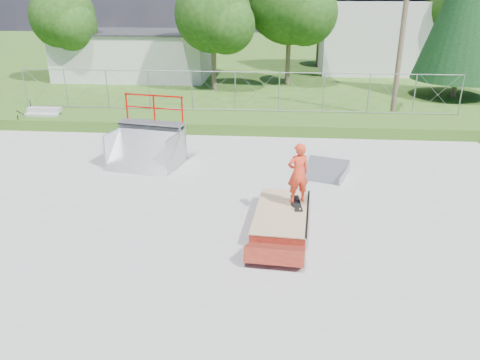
% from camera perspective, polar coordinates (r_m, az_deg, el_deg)
% --- Properties ---
extents(ground, '(120.00, 120.00, 0.00)m').
position_cam_1_polar(ground, '(12.28, -5.19, -5.53)').
color(ground, '#2C5117').
rests_on(ground, ground).
extents(concrete_pad, '(20.00, 16.00, 0.04)m').
position_cam_1_polar(concrete_pad, '(12.27, -5.19, -5.45)').
color(concrete_pad, '#9A9A97').
rests_on(concrete_pad, ground).
extents(grass_berm, '(24.00, 3.00, 0.50)m').
position_cam_1_polar(grass_berm, '(21.01, -0.85, 7.13)').
color(grass_berm, '#2C5117').
rests_on(grass_berm, ground).
extents(grind_box, '(1.55, 2.87, 0.41)m').
position_cam_1_polar(grind_box, '(12.21, 5.09, -4.61)').
color(grind_box, maroon).
rests_on(grind_box, concrete_pad).
extents(quarter_pipe, '(2.63, 2.35, 2.30)m').
position_cam_1_polar(quarter_pipe, '(16.27, -11.68, 5.49)').
color(quarter_pipe, '#999CA0').
rests_on(quarter_pipe, concrete_pad).
extents(flat_bank_ramp, '(1.75, 1.81, 0.42)m').
position_cam_1_polar(flat_bank_ramp, '(15.52, 10.25, 1.10)').
color(flat_bank_ramp, '#999CA0').
rests_on(flat_bank_ramp, concrete_pad).
extents(skateboard, '(0.32, 0.82, 0.13)m').
position_cam_1_polar(skateboard, '(12.43, 6.91, -2.90)').
color(skateboard, black).
rests_on(skateboard, grind_box).
extents(skater, '(0.68, 0.56, 1.60)m').
position_cam_1_polar(skater, '(12.12, 7.08, 0.52)').
color(skater, red).
rests_on(skater, grind_box).
extents(concrete_stairs, '(1.50, 1.60, 0.80)m').
position_cam_1_polar(concrete_stairs, '(22.69, -23.12, 6.88)').
color(concrete_stairs, '#9A9A97').
rests_on(concrete_stairs, ground).
extents(chain_link_fence, '(20.00, 0.06, 1.80)m').
position_cam_1_polar(chain_link_fence, '(21.72, -0.60, 10.75)').
color(chain_link_fence, gray).
rests_on(chain_link_fence, grass_berm).
extents(utility_building_flat, '(10.00, 6.00, 3.00)m').
position_cam_1_polar(utility_building_flat, '(34.45, -12.53, 14.64)').
color(utility_building_flat, beige).
rests_on(utility_building_flat, ground).
extents(gable_house, '(8.40, 6.08, 8.94)m').
position_cam_1_polar(gable_house, '(37.41, 16.44, 18.44)').
color(gable_house, beige).
rests_on(gable_house, ground).
extents(utility_pole, '(0.24, 0.24, 8.00)m').
position_cam_1_polar(utility_pole, '(23.42, 19.21, 16.84)').
color(utility_pole, brown).
rests_on(utility_pole, ground).
extents(tree_left_near, '(4.76, 4.48, 6.65)m').
position_cam_1_polar(tree_left_near, '(28.82, -2.85, 19.22)').
color(tree_left_near, brown).
rests_on(tree_left_near, ground).
extents(tree_center, '(5.44, 5.12, 7.60)m').
position_cam_1_polar(tree_center, '(30.53, 6.69, 20.41)').
color(tree_center, brown).
rests_on(tree_center, ground).
extents(tree_left_far, '(4.42, 4.16, 6.18)m').
position_cam_1_polar(tree_left_far, '(33.56, -20.46, 17.83)').
color(tree_left_far, brown).
rests_on(tree_left_far, ground).
extents(tree_right_far, '(5.10, 4.80, 7.12)m').
position_cam_1_polar(tree_right_far, '(36.65, 25.73, 18.30)').
color(tree_right_far, brown).
rests_on(tree_right_far, ground).
extents(tree_back_mid, '(4.08, 3.84, 5.70)m').
position_cam_1_polar(tree_back_mid, '(38.75, 10.09, 18.76)').
color(tree_back_mid, brown).
rests_on(tree_back_mid, ground).
extents(conifer_tree, '(5.04, 5.04, 9.10)m').
position_cam_1_polar(conifer_tree, '(29.45, 26.13, 18.79)').
color(conifer_tree, brown).
rests_on(conifer_tree, ground).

